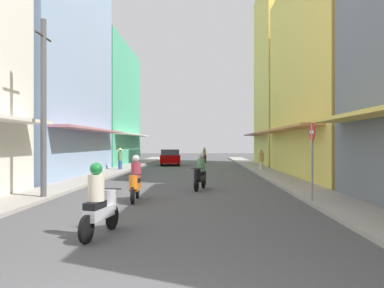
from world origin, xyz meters
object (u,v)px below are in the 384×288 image
(utility_pole, at_px, (43,108))
(motorbike_silver, at_px, (100,203))
(pedestrian_far, at_px, (120,158))
(street_sign_no_entry, at_px, (312,151))
(motorbike_black, at_px, (200,173))
(pedestrian_midway, at_px, (261,161))
(parked_car, at_px, (170,157))
(motorbike_orange, at_px, (135,181))
(motorbike_maroon, at_px, (204,156))

(utility_pole, bearing_deg, motorbike_silver, -56.03)
(pedestrian_far, bearing_deg, street_sign_no_entry, -56.79)
(motorbike_black, bearing_deg, motorbike_silver, -104.45)
(pedestrian_far, relative_size, street_sign_no_entry, 0.63)
(motorbike_black, xyz_separation_m, pedestrian_midway, (4.23, 10.65, 0.06))
(utility_pole, bearing_deg, parked_car, 83.09)
(parked_car, bearing_deg, motorbike_orange, -88.16)
(pedestrian_midway, height_order, utility_pole, utility_pole)
(pedestrian_far, distance_m, pedestrian_midway, 10.09)
(motorbike_black, relative_size, parked_car, 0.42)
(pedestrian_far, bearing_deg, parked_car, 67.68)
(motorbike_maroon, height_order, parked_car, motorbike_maroon)
(motorbike_orange, distance_m, street_sign_no_entry, 5.98)
(motorbike_black, relative_size, utility_pole, 0.28)
(parked_car, xyz_separation_m, street_sign_no_entry, (6.56, -21.74, 0.98))
(motorbike_silver, relative_size, parked_car, 0.42)
(pedestrian_midway, distance_m, street_sign_no_entry, 14.42)
(pedestrian_far, relative_size, pedestrian_midway, 1.09)
(motorbike_black, height_order, motorbike_silver, same)
(motorbike_maroon, distance_m, pedestrian_midway, 13.17)
(pedestrian_far, height_order, street_sign_no_entry, street_sign_no_entry)
(motorbike_maroon, distance_m, pedestrian_far, 13.79)
(motorbike_orange, bearing_deg, utility_pole, 178.09)
(motorbike_orange, height_order, pedestrian_far, pedestrian_far)
(motorbike_silver, bearing_deg, utility_pole, 123.97)
(motorbike_black, bearing_deg, motorbike_orange, -124.60)
(motorbike_silver, bearing_deg, pedestrian_midway, 71.37)
(motorbike_black, height_order, street_sign_no_entry, street_sign_no_entry)
(motorbike_maroon, relative_size, pedestrian_midway, 1.16)
(motorbike_black, relative_size, street_sign_no_entry, 0.67)
(motorbike_black, xyz_separation_m, utility_pole, (-5.45, -3.10, 2.53))
(pedestrian_far, height_order, pedestrian_midway, pedestrian_far)
(motorbike_maroon, bearing_deg, motorbike_orange, -95.24)
(motorbike_maroon, relative_size, utility_pole, 0.28)
(motorbike_silver, distance_m, motorbike_maroon, 31.37)
(motorbike_maroon, height_order, utility_pole, utility_pole)
(pedestrian_midway, height_order, street_sign_no_entry, street_sign_no_entry)
(motorbike_maroon, height_order, pedestrian_far, pedestrian_far)
(motorbike_orange, bearing_deg, motorbike_silver, -88.53)
(motorbike_black, height_order, motorbike_orange, same)
(pedestrian_midway, relative_size, street_sign_no_entry, 0.58)
(utility_pole, bearing_deg, motorbike_maroon, 77.85)
(street_sign_no_entry, bearing_deg, pedestrian_midway, 87.73)
(pedestrian_midway, bearing_deg, motorbike_maroon, 107.79)
(motorbike_maroon, distance_m, motorbike_orange, 26.51)
(pedestrian_far, bearing_deg, motorbike_silver, -78.73)
(pedestrian_midway, relative_size, utility_pole, 0.24)
(utility_pole, bearing_deg, motorbike_black, 29.59)
(motorbike_maroon, xyz_separation_m, parked_car, (-3.10, -5.18, 0.04))
(motorbike_black, bearing_deg, utility_pole, -150.41)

